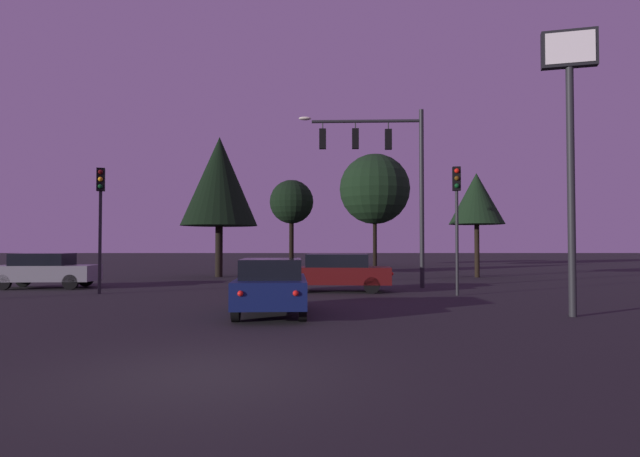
% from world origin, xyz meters
% --- Properties ---
extents(ground_plane, '(168.00, 168.00, 0.00)m').
position_xyz_m(ground_plane, '(0.00, 24.50, 0.00)').
color(ground_plane, black).
rests_on(ground_plane, ground).
extents(traffic_signal_mast_arm, '(5.55, 0.53, 7.89)m').
position_xyz_m(traffic_signal_mast_arm, '(4.73, 15.64, 5.53)').
color(traffic_signal_mast_arm, '#232326').
rests_on(traffic_signal_mast_arm, ground).
extents(traffic_light_corner_left, '(0.34, 0.37, 4.83)m').
position_xyz_m(traffic_light_corner_left, '(6.94, 12.04, 3.40)').
color(traffic_light_corner_left, '#232326').
rests_on(traffic_light_corner_left, ground).
extents(traffic_light_corner_right, '(0.36, 0.38, 4.88)m').
position_xyz_m(traffic_light_corner_right, '(-6.72, 12.79, 3.43)').
color(traffic_light_corner_right, '#232326').
rests_on(traffic_light_corner_right, ground).
extents(car_nearside_lane, '(2.04, 4.23, 1.52)m').
position_xyz_m(car_nearside_lane, '(0.45, 6.69, 0.79)').
color(car_nearside_lane, '#0F1947').
rests_on(car_nearside_lane, ground).
extents(car_crossing_left, '(4.32, 2.12, 1.52)m').
position_xyz_m(car_crossing_left, '(-10.16, 15.43, 0.80)').
color(car_crossing_left, gray).
rests_on(car_crossing_left, ground).
extents(car_crossing_right, '(4.74, 2.02, 1.52)m').
position_xyz_m(car_crossing_right, '(2.40, 13.66, 0.80)').
color(car_crossing_right, '#4C0F0F').
rests_on(car_crossing_right, ground).
extents(store_sign_illuminated, '(1.42, 0.61, 7.65)m').
position_xyz_m(store_sign_illuminated, '(8.45, 6.22, 5.55)').
color(store_sign_illuminated, '#232326').
rests_on(store_sign_illuminated, ground).
extents(tree_behind_sign, '(4.50, 4.50, 8.26)m').
position_xyz_m(tree_behind_sign, '(-4.07, 23.40, 5.61)').
color(tree_behind_sign, black).
rests_on(tree_behind_sign, ground).
extents(tree_left_far, '(3.18, 3.18, 6.06)m').
position_xyz_m(tree_left_far, '(10.96, 22.93, 4.55)').
color(tree_left_far, black).
rests_on(tree_left_far, ground).
extents(tree_center_horizon, '(5.78, 5.78, 9.34)m').
position_xyz_m(tree_center_horizon, '(6.43, 35.68, 6.44)').
color(tree_center_horizon, black).
rests_on(tree_center_horizon, ground).
extents(tree_right_cluster, '(3.73, 3.73, 7.41)m').
position_xyz_m(tree_right_cluster, '(-0.49, 37.41, 5.50)').
color(tree_right_cluster, black).
rests_on(tree_right_cluster, ground).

